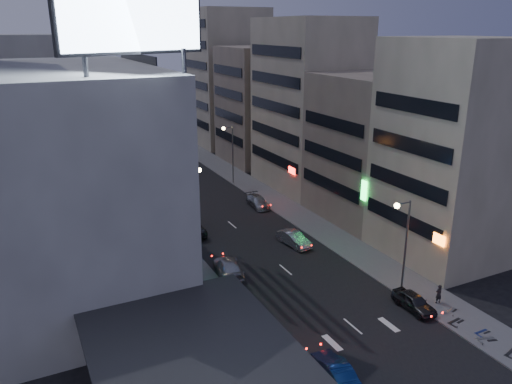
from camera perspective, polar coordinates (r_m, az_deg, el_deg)
ground at (r=35.86m, az=15.01°, el=-17.77°), size 180.00×180.00×0.00m
sidewalk_left at (r=56.48m, az=-11.87°, el=-3.61°), size 4.00×120.00×0.12m
sidewalk_right at (r=61.96m, az=2.56°, el=-1.24°), size 4.00×120.00×0.12m
food_court at (r=30.43m, az=-9.07°, el=-20.03°), size 11.00×13.00×3.88m
white_building at (r=42.88m, az=-20.83°, el=1.17°), size 14.00×24.00×18.00m
shophouse_near at (r=48.56m, az=21.39°, el=4.23°), size 10.00×11.00×20.00m
shophouse_mid at (r=57.44m, az=13.16°, el=4.98°), size 11.00×12.00×16.00m
shophouse_far at (r=66.98m, az=5.94°, el=9.82°), size 10.00×14.00×22.00m
far_left_a at (r=67.15m, az=-22.02°, el=7.76°), size 11.00×10.00×20.00m
far_left_b at (r=80.32m, az=-23.01°, el=7.35°), size 12.00×10.00×15.00m
far_right_a at (r=80.46m, az=0.47°, el=9.89°), size 11.00×12.00×18.00m
far_right_b at (r=92.92m, az=-3.22°, el=12.86°), size 12.00×12.00×24.00m
billboard at (r=31.94m, az=-13.86°, el=19.44°), size 9.52×3.75×6.20m
street_lamp_right_near at (r=40.69m, az=16.46°, el=-4.71°), size 1.60×0.44×8.02m
street_lamp_left at (r=47.97m, az=-7.40°, el=-0.57°), size 1.60×0.44×8.02m
street_lamp_right_far at (r=68.23m, az=-2.99°, el=5.23°), size 1.60×0.44×8.02m
parked_car_right_near at (r=41.14m, az=17.61°, el=-11.87°), size 1.57×3.89×1.33m
parked_car_right_mid at (r=50.11m, az=4.34°, el=-5.36°), size 2.02×4.36×1.38m
parked_car_left at (r=53.15m, az=-7.58°, el=-3.96°), size 2.97×5.69×1.53m
parked_car_right_far at (r=60.56m, az=0.22°, el=-1.09°), size 2.16×4.62×1.30m
road_car_blue at (r=33.00m, az=8.94°, el=-19.43°), size 1.77×4.21×1.35m
road_car_silver at (r=44.27m, az=-3.16°, el=-8.60°), size 3.13×5.46×1.49m
person at (r=42.36m, az=20.15°, el=-10.88°), size 0.59×0.41×1.56m
scooter_silver_a at (r=39.77m, az=25.55°, el=-13.94°), size 1.20×2.07×1.20m
scooter_blue at (r=40.47m, az=24.82°, el=-13.37°), size 0.61×1.74×1.05m
scooter_black_b at (r=41.01m, az=22.18°, el=-12.46°), size 0.90×1.99×1.17m
scooter_silver_b at (r=42.22m, az=21.54°, el=-11.58°), size 0.95×1.74×1.01m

